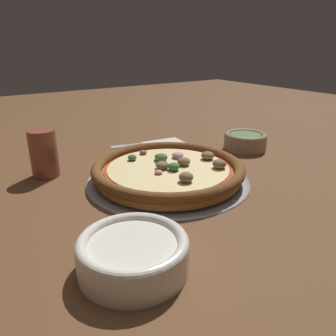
{
  "coord_description": "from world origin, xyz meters",
  "views": [
    {
      "loc": [
        0.37,
        0.54,
        0.28
      ],
      "look_at": [
        0.0,
        0.0,
        0.03
      ],
      "focal_mm": 35.0,
      "sensor_mm": 36.0,
      "label": 1
    }
  ],
  "objects_px": {
    "napkin": "(166,144)",
    "pizza_tray": "(168,179)",
    "fork": "(139,144)",
    "bowl_near": "(133,252)",
    "bowl_far": "(245,140)",
    "pizza": "(168,170)",
    "drinking_cup": "(44,153)"
  },
  "relations": [
    {
      "from": "napkin",
      "to": "pizza_tray",
      "type": "bearing_deg",
      "value": 57.52
    },
    {
      "from": "fork",
      "to": "bowl_near",
      "type": "bearing_deg",
      "value": 68.2
    },
    {
      "from": "bowl_far",
      "to": "napkin",
      "type": "bearing_deg",
      "value": -44.26
    },
    {
      "from": "pizza",
      "to": "bowl_far",
      "type": "height_order",
      "value": "pizza"
    },
    {
      "from": "bowl_far",
      "to": "pizza",
      "type": "bearing_deg",
      "value": 12.08
    },
    {
      "from": "fork",
      "to": "drinking_cup",
      "type": "bearing_deg",
      "value": 26.47
    },
    {
      "from": "drinking_cup",
      "to": "fork",
      "type": "height_order",
      "value": "drinking_cup"
    },
    {
      "from": "pizza_tray",
      "to": "drinking_cup",
      "type": "xyz_separation_m",
      "value": [
        0.21,
        -0.18,
        0.05
      ]
    },
    {
      "from": "pizza_tray",
      "to": "napkin",
      "type": "xyz_separation_m",
      "value": [
        -0.14,
        -0.22,
        0.0
      ]
    },
    {
      "from": "pizza",
      "to": "drinking_cup",
      "type": "distance_m",
      "value": 0.28
    },
    {
      "from": "pizza",
      "to": "napkin",
      "type": "height_order",
      "value": "pizza"
    },
    {
      "from": "bowl_far",
      "to": "fork",
      "type": "xyz_separation_m",
      "value": [
        0.22,
        -0.21,
        -0.02
      ]
    },
    {
      "from": "bowl_near",
      "to": "napkin",
      "type": "xyz_separation_m",
      "value": [
        -0.35,
        -0.44,
        -0.02
      ]
    },
    {
      "from": "bowl_near",
      "to": "bowl_far",
      "type": "xyz_separation_m",
      "value": [
        -0.51,
        -0.29,
        0.0
      ]
    },
    {
      "from": "pizza_tray",
      "to": "fork",
      "type": "bearing_deg",
      "value": -106.63
    },
    {
      "from": "fork",
      "to": "bowl_far",
      "type": "bearing_deg",
      "value": 144.97
    },
    {
      "from": "pizza_tray",
      "to": "bowl_near",
      "type": "relative_size",
      "value": 2.39
    },
    {
      "from": "pizza_tray",
      "to": "pizza",
      "type": "xyz_separation_m",
      "value": [
        -0.0,
        0.0,
        0.02
      ]
    },
    {
      "from": "bowl_far",
      "to": "napkin",
      "type": "height_order",
      "value": "bowl_far"
    },
    {
      "from": "fork",
      "to": "pizza",
      "type": "bearing_deg",
      "value": 81.74
    },
    {
      "from": "napkin",
      "to": "fork",
      "type": "xyz_separation_m",
      "value": [
        0.06,
        -0.05,
        -0.0
      ]
    },
    {
      "from": "bowl_far",
      "to": "drinking_cup",
      "type": "relative_size",
      "value": 1.11
    },
    {
      "from": "bowl_near",
      "to": "drinking_cup",
      "type": "height_order",
      "value": "drinking_cup"
    },
    {
      "from": "drinking_cup",
      "to": "pizza_tray",
      "type": "bearing_deg",
      "value": 140.15
    },
    {
      "from": "napkin",
      "to": "fork",
      "type": "relative_size",
      "value": 0.63
    },
    {
      "from": "pizza",
      "to": "fork",
      "type": "distance_m",
      "value": 0.29
    },
    {
      "from": "drinking_cup",
      "to": "napkin",
      "type": "height_order",
      "value": "drinking_cup"
    },
    {
      "from": "pizza",
      "to": "bowl_near",
      "type": "bearing_deg",
      "value": 47.2
    },
    {
      "from": "napkin",
      "to": "bowl_far",
      "type": "bearing_deg",
      "value": 135.74
    },
    {
      "from": "pizza_tray",
      "to": "bowl_near",
      "type": "height_order",
      "value": "bowl_near"
    },
    {
      "from": "pizza_tray",
      "to": "napkin",
      "type": "height_order",
      "value": "same"
    },
    {
      "from": "bowl_far",
      "to": "fork",
      "type": "height_order",
      "value": "bowl_far"
    }
  ]
}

